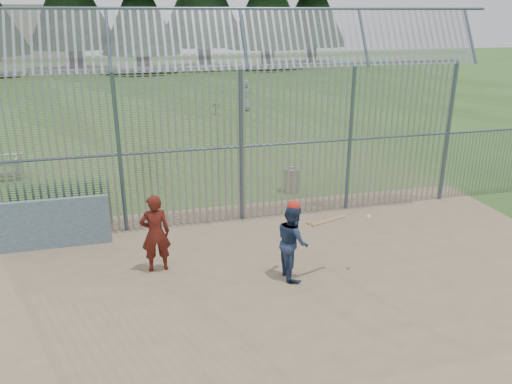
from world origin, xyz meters
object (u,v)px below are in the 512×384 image
object	(u,v)px
dugout_wall	(54,224)
onlooker	(155,233)
trash_can	(291,180)
batter	(293,241)

from	to	relation	value
dugout_wall	onlooker	xyz separation A→B (m)	(2.22, -1.68, 0.25)
dugout_wall	trash_can	xyz separation A→B (m)	(6.56, 2.37, -0.24)
batter	trash_can	world-z (taller)	batter
trash_can	dugout_wall	bearing A→B (deg)	-160.12
batter	onlooker	xyz separation A→B (m)	(-2.70, 0.98, 0.06)
dugout_wall	trash_can	bearing A→B (deg)	19.88
dugout_wall	trash_can	world-z (taller)	dugout_wall
dugout_wall	batter	world-z (taller)	batter
batter	trash_can	xyz separation A→B (m)	(1.65, 5.03, -0.43)
dugout_wall	onlooker	bearing A→B (deg)	-37.13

